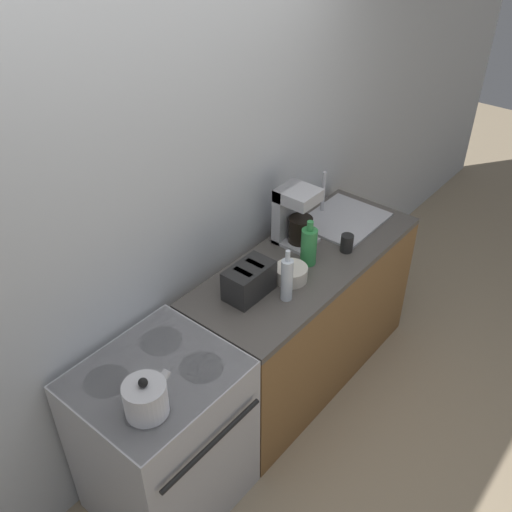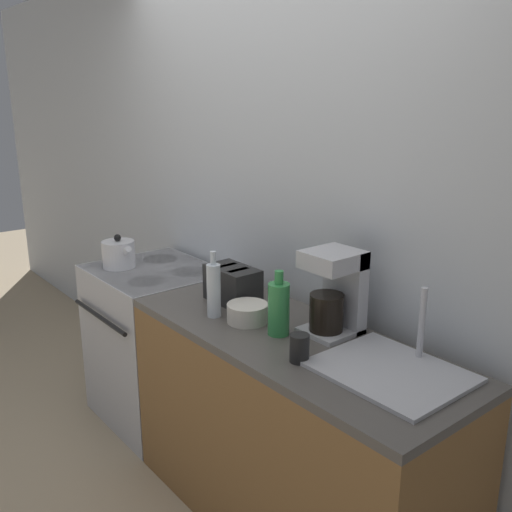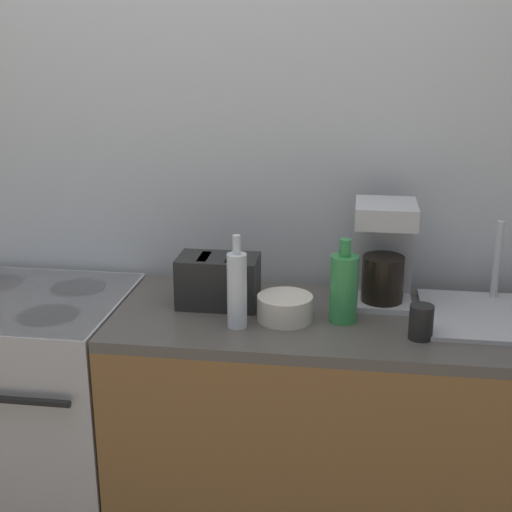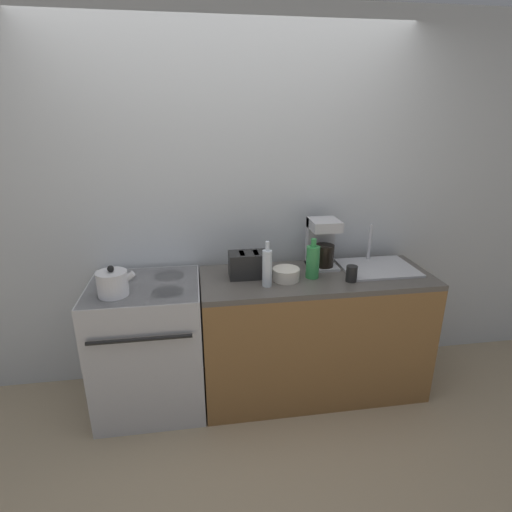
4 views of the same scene
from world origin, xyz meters
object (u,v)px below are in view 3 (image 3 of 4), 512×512
Objects in this scene: toaster at (218,281)px; bowl at (285,308)px; coffee_maker at (384,251)px; cup_black at (421,322)px; stove at (32,411)px; bottle_clear at (237,289)px; bottle_green at (344,287)px.

toaster is 1.50× the size of bowl.
coffee_maker is 3.30× the size of cup_black.
stove is 8.58× the size of cup_black.
coffee_maker reaches higher than stove.
bottle_clear is at bearing -147.26° from coffee_maker.
coffee_maker is at bearing 57.41° from bottle_green.
cup_black is at bearing -6.11° from stove.
bottle_clear is at bearing -61.55° from toaster.
bottle_clear reaches higher than bowl.
bottle_clear is at bearing -151.80° from bowl.
stove is 3.05× the size of bottle_clear.
coffee_maker reaches higher than bowl.
stove is 1.23m from bottle_green.
bowl is at bearing 168.35° from cup_black.
bottle_green reaches higher than cup_black.
bowl is at bearing -22.09° from toaster.
coffee_maker is 1.29× the size of bottle_green.
coffee_maker is (1.22, 0.15, 0.62)m from stove.
stove is 1.04m from bowl.
toaster reaches higher than bowl.
stove is at bearing 177.91° from bottle_green.
coffee_maker is at bearing 34.68° from bowl.
cup_black is (0.11, -0.30, -0.12)m from coffee_maker.
bowl is (0.23, -0.09, -0.05)m from toaster.
bottle_clear is at bearing 178.94° from cup_black.
toaster is 0.76× the size of coffee_maker.
toaster is 0.98× the size of bottle_green.
bottle_green is (-0.12, -0.19, -0.06)m from coffee_maker.
bottle_green is at bearing 156.25° from cup_black.
cup_black is at bearing -11.65° from bowl.
bottle_clear is 1.67× the size of bowl.
toaster is at bearing 169.44° from bottle_green.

